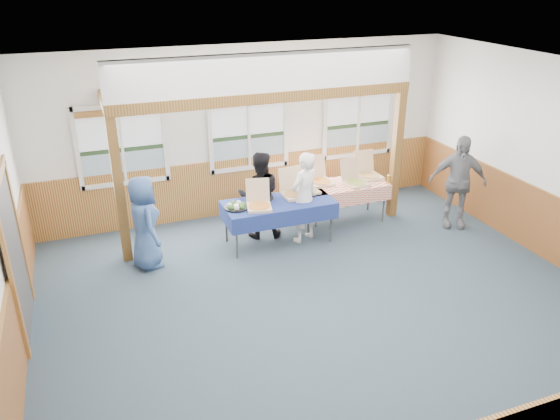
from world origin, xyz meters
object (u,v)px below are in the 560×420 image
object	(u,v)px
table_left	(279,205)
table_right	(341,187)
woman_black	(260,195)
person_grey	(457,182)
woman_white	(304,197)
man_blue	(144,223)

from	to	relation	value
table_left	table_right	xyz separation A→B (m)	(1.37, 0.37, -0.01)
woman_black	person_grey	world-z (taller)	person_grey
woman_black	woman_white	bearing A→B (deg)	161.48
table_left	man_blue	bearing A→B (deg)	-157.90
table_left	man_blue	world-z (taller)	man_blue
table_right	person_grey	xyz separation A→B (m)	(1.90, -0.88, 0.17)
table_right	person_grey	distance (m)	2.10
woman_white	man_blue	distance (m)	2.70
woman_black	person_grey	size ratio (longest dim) A/B	0.90
woman_white	person_grey	distance (m)	2.86
woman_white	person_grey	xyz separation A→B (m)	(2.83, -0.43, 0.06)
man_blue	woman_black	bearing A→B (deg)	-88.52
woman_black	man_blue	bearing A→B (deg)	24.81
table_left	woman_black	distance (m)	0.42
woman_black	man_blue	distance (m)	2.07
woman_white	table_right	bearing A→B (deg)	-178.62
person_grey	table_right	bearing A→B (deg)	-177.55
man_blue	table_left	bearing A→B (deg)	-98.13
table_left	person_grey	xyz separation A→B (m)	(3.26, -0.52, 0.16)
woman_black	table_left	bearing A→B (deg)	137.80
table_right	woman_black	size ratio (longest dim) A/B	1.20
woman_white	man_blue	size ratio (longest dim) A/B	1.06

